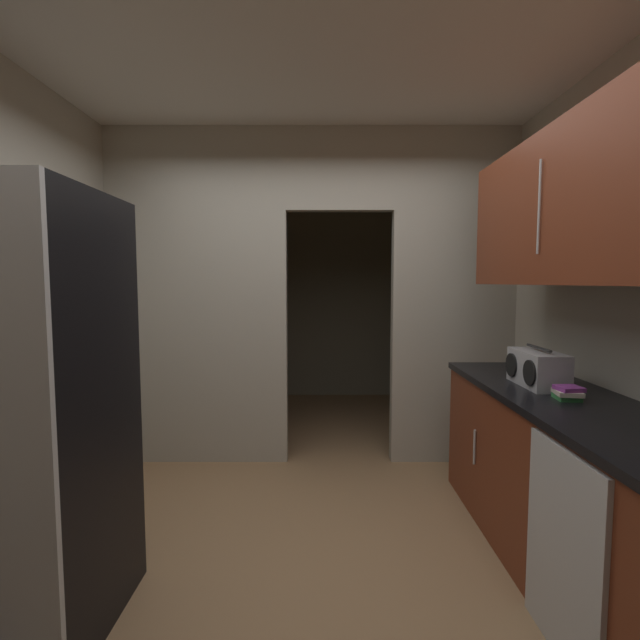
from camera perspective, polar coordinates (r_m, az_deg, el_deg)
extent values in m
plane|color=#93704C|center=(2.72, -1.77, -28.91)|extent=(20.00, 20.00, 0.00)
cube|color=silver|center=(3.02, -1.64, 29.49)|extent=(3.73, 7.16, 0.06)
cube|color=#ADA899|center=(3.97, -14.84, 2.59)|extent=(1.45, 0.12, 2.74)
cube|color=#ADA899|center=(4.00, 15.73, 2.58)|extent=(1.00, 0.12, 2.74)
cube|color=#ADA899|center=(3.95, 2.22, 17.93)|extent=(0.87, 0.12, 0.66)
cube|color=gray|center=(6.17, -0.82, 3.43)|extent=(3.33, 0.10, 2.74)
cube|color=gray|center=(5.28, -18.78, 2.97)|extent=(0.10, 2.32, 2.74)
cube|color=gray|center=(5.24, 17.00, 3.00)|extent=(0.10, 2.32, 2.74)
cube|color=black|center=(2.39, -33.44, -9.77)|extent=(0.77, 0.75, 1.88)
cube|color=maroon|center=(2.89, 27.44, -17.59)|extent=(0.60, 2.11, 0.87)
cube|color=black|center=(2.75, 27.80, -8.77)|extent=(0.64, 2.11, 0.04)
cylinder|color=#B7BABC|center=(2.36, 25.84, -21.56)|extent=(0.01, 0.01, 0.22)
cylinder|color=#B7BABC|center=(3.15, 18.18, -14.54)|extent=(0.01, 0.01, 0.22)
cube|color=#B7BABC|center=(2.28, 27.36, -24.04)|extent=(0.02, 0.56, 0.85)
cube|color=maroon|center=(2.71, 28.61, 12.05)|extent=(0.34, 1.90, 0.78)
cylinder|color=#B7BABC|center=(2.63, 25.05, 12.43)|extent=(0.01, 0.01, 0.47)
cube|color=#B2B2B7|center=(2.95, 24.93, -5.42)|extent=(0.19, 0.40, 0.20)
cylinder|color=#262626|center=(2.93, 25.01, -3.10)|extent=(0.02, 0.28, 0.02)
cylinder|color=black|center=(2.80, 24.06, -5.91)|extent=(0.01, 0.14, 0.14)
cylinder|color=black|center=(3.02, 22.18, -5.11)|extent=(0.01, 0.14, 0.14)
cube|color=#388C47|center=(2.70, 27.78, -8.33)|extent=(0.12, 0.13, 0.03)
cube|color=beige|center=(2.69, 27.84, -7.84)|extent=(0.14, 0.16, 0.02)
cube|color=#8C3893|center=(2.68, 27.99, -7.39)|extent=(0.12, 0.12, 0.02)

